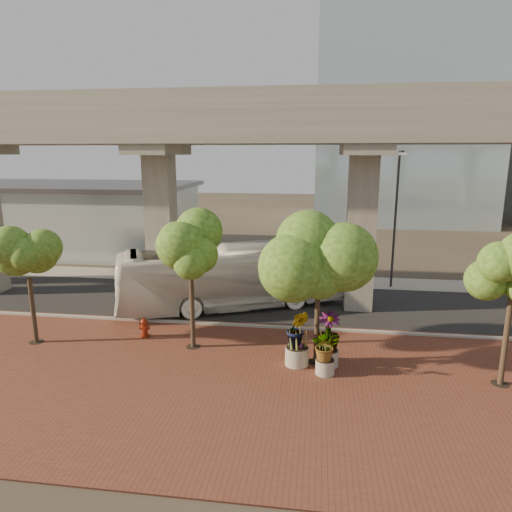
# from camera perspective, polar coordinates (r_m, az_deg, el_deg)

# --- Properties ---
(ground) EXTENTS (160.00, 160.00, 0.00)m
(ground) POSITION_cam_1_polar(r_m,az_deg,el_deg) (26.53, -0.30, -7.33)
(ground) COLOR #373028
(ground) RESTS_ON ground
(brick_plaza) EXTENTS (70.00, 13.00, 0.06)m
(brick_plaza) POSITION_cam_1_polar(r_m,az_deg,el_deg) (19.31, -3.78, -15.33)
(brick_plaza) COLOR brown
(brick_plaza) RESTS_ON ground
(asphalt_road) EXTENTS (90.00, 8.00, 0.04)m
(asphalt_road) POSITION_cam_1_polar(r_m,az_deg,el_deg) (28.39, 0.27, -5.91)
(asphalt_road) COLOR black
(asphalt_road) RESTS_ON ground
(curb_strip) EXTENTS (70.00, 0.25, 0.16)m
(curb_strip) POSITION_cam_1_polar(r_m,az_deg,el_deg) (24.65, -0.96, -8.73)
(curb_strip) COLOR #9C9891
(curb_strip) RESTS_ON ground
(far_sidewalk) EXTENTS (90.00, 3.00, 0.06)m
(far_sidewalk) POSITION_cam_1_polar(r_m,az_deg,el_deg) (33.61, 1.51, -2.92)
(far_sidewalk) COLOR #9C9891
(far_sidewalk) RESTS_ON ground
(transit_viaduct) EXTENTS (72.00, 5.60, 12.40)m
(transit_viaduct) POSITION_cam_1_polar(r_m,az_deg,el_deg) (26.96, 0.29, 8.88)
(transit_viaduct) COLOR #9C998E
(transit_viaduct) RESTS_ON ground
(station_pavilion) EXTENTS (23.00, 13.00, 6.30)m
(station_pavilion) POSITION_cam_1_polar(r_m,az_deg,el_deg) (47.35, -22.12, 4.68)
(station_pavilion) COLOR silver
(station_pavilion) RESTS_ON ground
(transit_bus) EXTENTS (13.60, 8.18, 3.75)m
(transit_bus) POSITION_cam_1_polar(r_m,az_deg,el_deg) (27.18, -3.09, -2.70)
(transit_bus) COLOR white
(transit_bus) RESTS_ON ground
(fire_hydrant) EXTENTS (0.50, 0.45, 1.00)m
(fire_hydrant) POSITION_cam_1_polar(r_m,az_deg,el_deg) (23.86, -13.78, -8.68)
(fire_hydrant) COLOR maroon
(fire_hydrant) RESTS_ON ground
(planter_front) EXTENTS (1.76, 1.76, 1.94)m
(planter_front) POSITION_cam_1_polar(r_m,az_deg,el_deg) (19.48, 8.71, -11.24)
(planter_front) COLOR #AFAB9E
(planter_front) RESTS_ON ground
(planter_right) EXTENTS (2.26, 2.26, 2.41)m
(planter_right) POSITION_cam_1_polar(r_m,az_deg,el_deg) (20.09, 9.04, -9.61)
(planter_right) COLOR gray
(planter_right) RESTS_ON ground
(planter_left) EXTENTS (2.28, 2.28, 2.51)m
(planter_left) POSITION_cam_1_polar(r_m,az_deg,el_deg) (20.00, 5.19, -9.41)
(planter_left) COLOR #9C988D
(planter_left) RESTS_ON ground
(street_tree_far_west) EXTENTS (3.49, 3.49, 5.88)m
(street_tree_far_west) POSITION_cam_1_polar(r_m,az_deg,el_deg) (23.96, -26.72, -0.15)
(street_tree_far_west) COLOR #413125
(street_tree_far_west) RESTS_ON ground
(street_tree_near_west) EXTENTS (3.80, 3.80, 6.58)m
(street_tree_near_west) POSITION_cam_1_polar(r_m,az_deg,el_deg) (20.96, -8.23, 1.00)
(street_tree_near_west) COLOR #413125
(street_tree_near_west) RESTS_ON ground
(street_tree_near_east) EXTENTS (4.36, 4.36, 6.79)m
(street_tree_near_east) POSITION_cam_1_polar(r_m,az_deg,el_deg) (19.35, 7.89, -0.11)
(street_tree_near_east) COLOR #413125
(street_tree_near_east) RESTS_ON ground
(streetlamp_west) EXTENTS (0.39, 1.14, 7.88)m
(streetlamp_west) POSITION_cam_1_polar(r_m,az_deg,el_deg) (33.70, -12.33, 4.78)
(streetlamp_west) COLOR #2D2D32
(streetlamp_west) RESTS_ON ground
(streetlamp_east) EXTENTS (0.46, 1.34, 9.22)m
(streetlamp_east) POSITION_cam_1_polar(r_m,az_deg,el_deg) (31.89, 17.12, 5.48)
(streetlamp_east) COLOR #323237
(streetlamp_east) RESTS_ON ground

